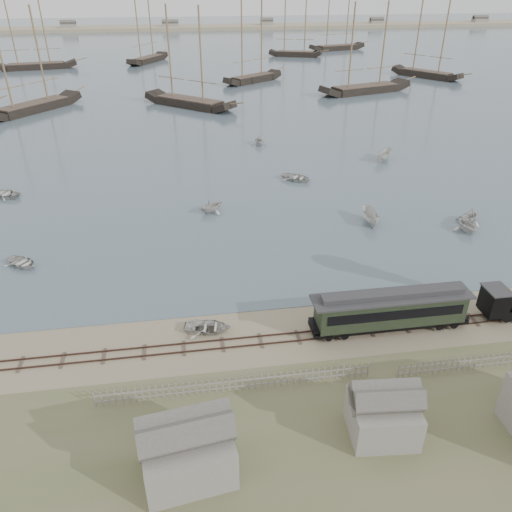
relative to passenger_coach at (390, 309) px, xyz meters
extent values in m
plane|color=tan|center=(-6.43, 2.00, -1.98)|extent=(600.00, 600.00, 0.00)
cube|color=#475A66|center=(-6.43, 172.00, -1.95)|extent=(600.00, 336.00, 0.06)
cube|color=#3E2822|center=(-6.43, -0.50, -1.88)|extent=(120.00, 0.08, 0.12)
cube|color=#3E2822|center=(-6.43, 0.50, -1.88)|extent=(120.00, 0.08, 0.12)
cube|color=#45362C|center=(-6.43, 0.00, -1.95)|extent=(120.00, 1.80, 0.06)
cube|color=tan|center=(-6.43, 252.00, -1.98)|extent=(500.00, 20.00, 1.80)
cube|color=black|center=(8.98, 0.00, -0.19)|extent=(1.67, 2.04, 2.14)
cube|color=#323134|center=(8.98, 0.00, 0.92)|extent=(1.86, 2.23, 0.11)
cube|color=black|center=(0.00, 0.00, -1.32)|extent=(12.81, 2.10, 0.32)
cube|color=black|center=(0.00, 0.00, -0.04)|extent=(11.90, 2.29, 2.29)
cube|color=black|center=(0.00, -1.16, 0.19)|extent=(10.98, 0.06, 0.82)
cube|color=black|center=(0.00, 1.16, 0.19)|extent=(10.98, 0.06, 0.82)
cube|color=#323134|center=(0.00, 0.00, 1.15)|extent=(12.81, 2.47, 0.16)
cube|color=#323134|center=(0.00, 0.00, 1.43)|extent=(11.44, 1.10, 0.41)
imported|color=#BBB9B2|center=(-14.45, 1.90, -1.59)|extent=(3.28, 4.15, 0.78)
imported|color=#BBB9B2|center=(-31.83, 14.90, -1.55)|extent=(4.26, 4.40, 0.74)
imported|color=#BBB9B2|center=(-12.48, 24.82, -1.07)|extent=(4.02, 4.19, 1.70)
imported|color=#BBB9B2|center=(5.38, 19.06, -1.15)|extent=(4.05, 1.68, 1.54)
imported|color=#BBB9B2|center=(0.05, 33.58, -1.48)|extent=(5.04, 5.22, 0.88)
imported|color=#BBB9B2|center=(16.67, 17.30, -1.05)|extent=(4.17, 4.32, 1.75)
imported|color=#BBB9B2|center=(15.18, 39.96, -1.13)|extent=(3.94, 4.01, 1.58)
imported|color=#BBB9B2|center=(-38.52, 33.65, -1.48)|extent=(4.69, 5.18, 0.88)
imported|color=#BBB9B2|center=(-2.58, 50.61, -1.12)|extent=(3.18, 2.79, 1.60)
imported|color=#BBB9B2|center=(15.30, 15.28, -1.05)|extent=(3.52, 3.10, 1.75)
camera|label=1|loc=(-15.47, -30.35, 23.19)|focal=35.00mm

